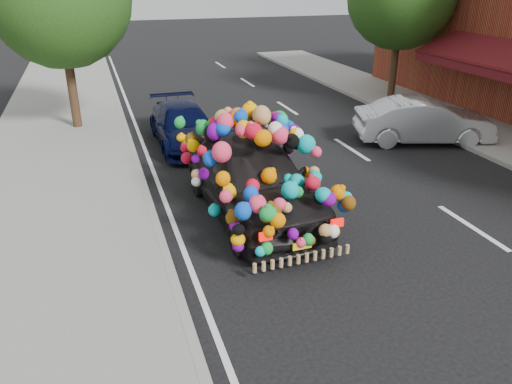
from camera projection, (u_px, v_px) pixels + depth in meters
ground at (304, 257)px, 8.85m from camera, size 100.00×100.00×0.00m
sidewalk at (45, 299)px, 7.59m from camera, size 4.00×60.00×0.12m
kerb at (172, 277)px, 8.15m from camera, size 0.15×60.00×0.13m
lane_markings at (472, 227)px, 9.87m from camera, size 6.00×50.00×0.01m
plush_art_car at (252, 160)px, 10.02m from camera, size 2.47×5.01×2.26m
navy_sedan at (184, 125)px, 14.39m from camera, size 1.65×4.02×1.16m
silver_hatchback at (424, 121)px, 14.57m from camera, size 4.16×2.51×1.30m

